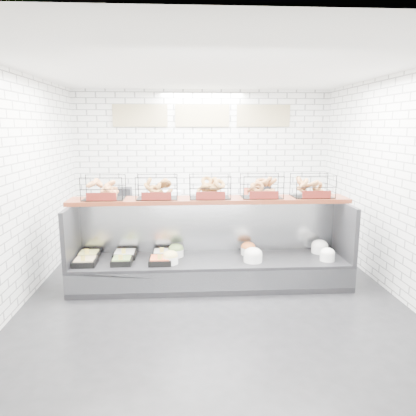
{
  "coord_description": "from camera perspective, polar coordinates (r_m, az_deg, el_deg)",
  "views": [
    {
      "loc": [
        -0.39,
        -5.34,
        2.29
      ],
      "look_at": [
        -0.03,
        0.45,
        1.12
      ],
      "focal_mm": 35.0,
      "sensor_mm": 36.0,
      "label": 1
    }
  ],
  "objects": [
    {
      "name": "bagel_shelf",
      "position": [
        5.94,
        0.23,
        2.59
      ],
      "size": [
        4.1,
        0.5,
        0.4
      ],
      "color": "#4F1E10",
      "rests_on": "display_case"
    },
    {
      "name": "room_shell",
      "position": [
        5.96,
        0.19,
        9.14
      ],
      "size": [
        5.02,
        5.51,
        3.01
      ],
      "color": "silver",
      "rests_on": "ground"
    },
    {
      "name": "prep_counter",
      "position": [
        7.99,
        -0.74,
        -1.8
      ],
      "size": [
        4.0,
        0.6,
        1.2
      ],
      "color": "#93969B",
      "rests_on": "ground"
    },
    {
      "name": "ground",
      "position": [
        5.82,
        0.57,
        -11.79
      ],
      "size": [
        5.5,
        5.5,
        0.0
      ],
      "primitive_type": "plane",
      "color": "black",
      "rests_on": "ground"
    },
    {
      "name": "display_case",
      "position": [
        6.03,
        0.23,
        -7.66
      ],
      "size": [
        4.0,
        0.9,
        1.2
      ],
      "color": "black",
      "rests_on": "ground"
    }
  ]
}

